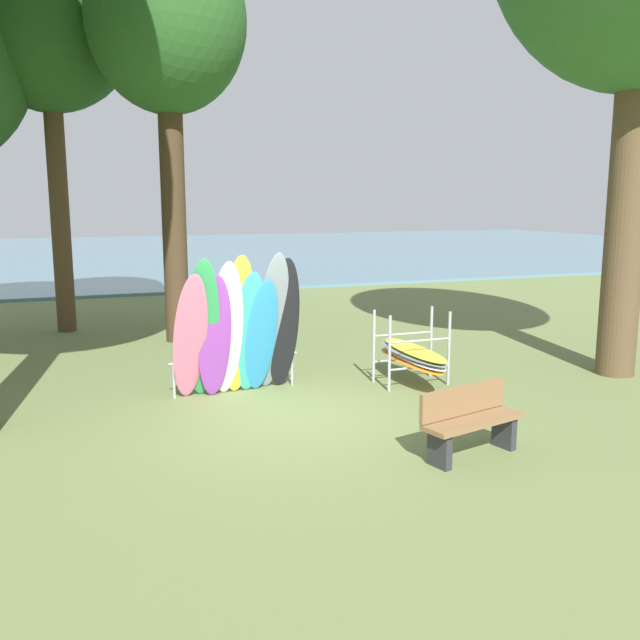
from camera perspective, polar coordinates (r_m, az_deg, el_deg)
name	(u,v)px	position (r m, az deg, el deg)	size (l,w,h in m)	color
ground_plane	(286,416)	(9.92, -2.83, -8.04)	(80.00, 80.00, 0.00)	olive
lake_water	(119,254)	(40.71, -16.47, 5.35)	(80.00, 36.00, 0.10)	slate
tree_mid_behind	(46,4)	(17.56, -21.92, 23.28)	(4.12, 4.12, 9.73)	#4C3823
tree_deep_back	(167,27)	(15.51, -12.68, 22.79)	(3.28, 3.28, 8.59)	#42301E
leaning_board_pile	(238,331)	(10.71, -6.85, -0.89)	(2.13, 0.98, 2.29)	pink
board_storage_rack	(412,355)	(11.61, 7.73, -2.89)	(1.15, 2.12, 1.25)	#9EA0A5
park_bench	(470,420)	(8.52, 12.43, -8.14)	(1.46, 0.74, 0.85)	#2D2D33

